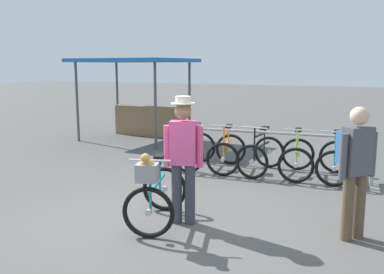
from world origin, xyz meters
The scene contains 11 objects.
ground_plane centered at (0.00, 0.00, 0.00)m, with size 80.00×80.00×0.00m, color #514F4C.
bike_rack_rail centered at (0.72, 3.09, 0.68)m, with size 3.90×0.34×0.88m.
racked_bike_white centered at (-0.80, 3.16, 0.37)m, with size 0.83×1.19×0.97m.
racked_bike_orange centered at (-0.10, 3.21, 0.37)m, with size 0.86×1.20×0.97m.
racked_bike_black centered at (0.60, 3.26, 0.37)m, with size 0.73×1.12×0.97m.
racked_bike_lime centered at (1.30, 3.31, 0.37)m, with size 0.82×1.19×0.97m.
racked_bike_teal centered at (1.99, 3.36, 0.37)m, with size 0.74×1.16×0.97m.
featured_bicycle centered at (0.12, -0.09, 0.49)m, with size 0.95×1.25×1.09m.
person_with_featured_bike centered at (0.40, 0.18, 0.95)m, with size 0.51×0.32×1.72m.
pedestrian_with_backpack centered at (2.51, 0.60, 0.94)m, with size 0.47×0.47×1.64m.
market_stall centered at (-3.71, 5.77, 1.39)m, with size 3.22×2.46×2.30m.
Camera 1 is at (2.82, -4.73, 2.12)m, focal length 39.56 mm.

